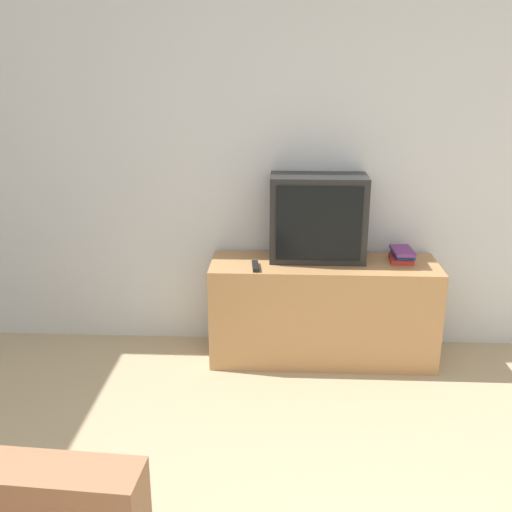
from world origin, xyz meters
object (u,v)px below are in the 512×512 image
at_px(television, 318,218).
at_px(book_stack, 402,255).
at_px(tv_stand, 323,311).
at_px(remote_on_stand, 255,266).

height_order(television, book_stack, television).
xyz_separation_m(tv_stand, remote_on_stand, (-0.42, -0.12, 0.33)).
height_order(television, remote_on_stand, television).
xyz_separation_m(television, book_stack, (0.53, -0.02, -0.23)).
xyz_separation_m(tv_stand, television, (-0.05, 0.08, 0.59)).
height_order(tv_stand, remote_on_stand, remote_on_stand).
bearing_deg(television, book_stack, -2.10).
xyz_separation_m(television, remote_on_stand, (-0.38, -0.20, -0.25)).
xyz_separation_m(book_stack, remote_on_stand, (-0.91, -0.18, -0.03)).
distance_m(tv_stand, television, 0.60).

